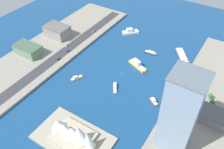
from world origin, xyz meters
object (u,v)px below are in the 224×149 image
(barge_flat_brown, at_px, (182,56))
(traffic_light_waterfront, at_px, (75,46))
(tower_tall_glass, at_px, (180,114))
(warehouse_low_gray, at_px, (220,119))
(van_white, at_px, (67,45))
(tugboat_red, at_px, (154,101))
(water_taxi_orange, at_px, (76,78))
(sedan_silver, at_px, (94,31))
(hatchback_blue, at_px, (68,51))
(yacht_sleek_gray, at_px, (115,87))
(terminal_long_green, at_px, (28,50))
(opera_landmark, at_px, (73,133))
(ferry_yellow_fast, at_px, (137,64))
(carpark_squat_concrete, at_px, (57,31))
(ferry_white_commuter, at_px, (130,32))
(suv_black, at_px, (59,59))
(patrol_launch_navy, at_px, (151,53))

(barge_flat_brown, relative_size, traffic_light_waterfront, 4.51)
(tower_tall_glass, bearing_deg, warehouse_low_gray, -123.80)
(van_white, bearing_deg, tugboat_red, 169.10)
(water_taxi_orange, relative_size, van_white, 2.66)
(tower_tall_glass, height_order, sedan_silver, tower_tall_glass)
(hatchback_blue, bearing_deg, water_taxi_orange, 140.81)
(yacht_sleek_gray, relative_size, barge_flat_brown, 0.51)
(hatchback_blue, bearing_deg, sedan_silver, -90.12)
(yacht_sleek_gray, xyz_separation_m, terminal_long_green, (116.45, 7.52, 7.34))
(opera_landmark, bearing_deg, ferry_yellow_fast, -89.67)
(ferry_yellow_fast, relative_size, van_white, 5.13)
(tower_tall_glass, xyz_separation_m, opera_landmark, (69.50, 38.99, -29.57))
(yacht_sleek_gray, relative_size, traffic_light_waterfront, 2.29)
(carpark_squat_concrete, bearing_deg, water_taxi_orange, 144.81)
(tower_tall_glass, bearing_deg, sedan_silver, -34.60)
(water_taxi_orange, relative_size, ferry_white_commuter, 0.63)
(yacht_sleek_gray, bearing_deg, traffic_light_waterfront, -21.05)
(warehouse_low_gray, xyz_separation_m, sedan_silver, (180.23, -64.44, -3.49))
(warehouse_low_gray, height_order, sedan_silver, warehouse_low_gray)
(suv_black, relative_size, opera_landmark, 0.10)
(suv_black, bearing_deg, van_white, -69.62)
(water_taxi_orange, relative_size, ferry_yellow_fast, 0.52)
(barge_flat_brown, distance_m, suv_black, 146.20)
(water_taxi_orange, relative_size, terminal_long_green, 0.42)
(water_taxi_orange, distance_m, carpark_squat_concrete, 87.66)
(patrol_launch_navy, bearing_deg, water_taxi_orange, 60.26)
(ferry_white_commuter, distance_m, van_white, 88.35)
(tower_tall_glass, xyz_separation_m, terminal_long_green, (189.26, -23.10, -30.56))
(van_white, bearing_deg, warehouse_low_gray, 174.39)
(terminal_long_green, bearing_deg, tower_tall_glass, 173.04)
(carpark_squat_concrete, bearing_deg, hatchback_blue, 149.74)
(yacht_sleek_gray, xyz_separation_m, patrol_launch_navy, (-5.17, -74.13, 0.08))
(hatchback_blue, bearing_deg, terminal_long_green, 38.00)
(yacht_sleek_gray, distance_m, carpark_squat_concrete, 121.30)
(barge_flat_brown, relative_size, warehouse_low_gray, 0.84)
(patrol_launch_navy, xyz_separation_m, van_white, (93.24, 45.29, 2.47))
(yacht_sleek_gray, height_order, patrol_launch_navy, patrol_launch_navy)
(tower_tall_glass, relative_size, opera_landmark, 1.62)
(tower_tall_glass, height_order, hatchback_blue, tower_tall_glass)
(ferry_yellow_fast, bearing_deg, barge_flat_brown, -128.99)
(suv_black, bearing_deg, ferry_white_commuter, -111.87)
(van_white, bearing_deg, ferry_white_commuter, -124.05)
(hatchback_blue, xyz_separation_m, opera_landmark, (-83.41, 90.49, 5.82))
(ferry_white_commuter, distance_m, barge_flat_brown, 79.25)
(carpark_squat_concrete, bearing_deg, terminal_long_green, 87.04)
(tugboat_red, bearing_deg, ferry_yellow_fast, -45.61)
(tower_tall_glass, relative_size, hatchback_blue, 14.26)
(ferry_white_commuter, xyz_separation_m, traffic_light_waterfront, (37.38, 72.79, 4.86))
(sedan_silver, bearing_deg, hatchback_blue, 89.88)
(carpark_squat_concrete, xyz_separation_m, suv_black, (-35.54, 37.75, -6.28))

